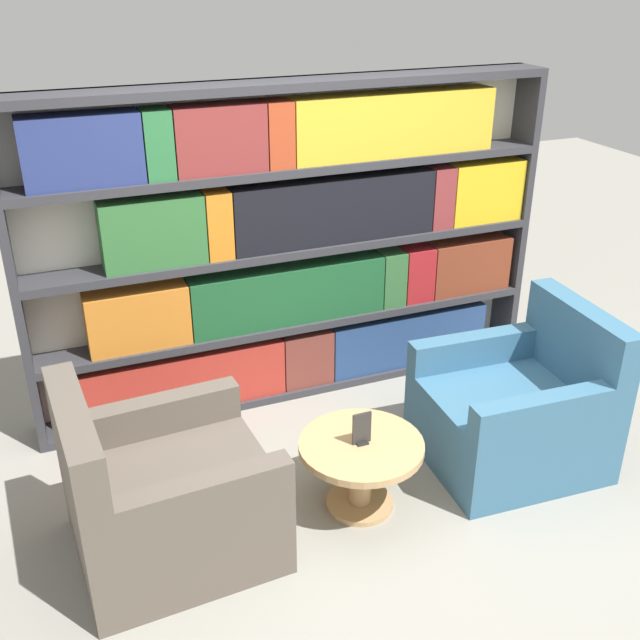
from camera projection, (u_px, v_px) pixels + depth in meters
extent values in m
plane|color=gray|center=(384.00, 508.00, 3.99)|extent=(14.00, 14.00, 0.00)
cube|color=silver|center=(287.00, 241.00, 4.78)|extent=(3.33, 0.05, 2.02)
cube|color=#333338|center=(14.00, 287.00, 4.12)|extent=(0.05, 0.30, 2.02)
cube|color=#333338|center=(513.00, 217.00, 5.23)|extent=(0.05, 0.30, 2.02)
cube|color=#333338|center=(296.00, 384.00, 5.11)|extent=(3.23, 0.30, 0.05)
cube|color=#333338|center=(295.00, 320.00, 4.90)|extent=(3.23, 0.30, 0.05)
cube|color=#333338|center=(293.00, 248.00, 4.67)|extent=(3.23, 0.30, 0.05)
cube|color=#333338|center=(292.00, 168.00, 4.45)|extent=(3.23, 0.30, 0.05)
cube|color=#333338|center=(291.00, 84.00, 4.24)|extent=(3.23, 0.30, 0.05)
cube|color=#B43227|center=(177.00, 381.00, 4.72)|extent=(1.38, 0.20, 0.38)
cube|color=brown|center=(305.00, 356.00, 5.01)|extent=(0.34, 0.20, 0.38)
cube|color=navy|center=(406.00, 337.00, 5.27)|extent=(1.17, 0.20, 0.38)
cube|color=orange|center=(138.00, 318.00, 4.44)|extent=(0.60, 0.20, 0.37)
cube|color=#1D562D|center=(287.00, 294.00, 4.76)|extent=(1.28, 0.20, 0.37)
cube|color=#346635|center=(390.00, 277.00, 5.01)|extent=(0.16, 0.20, 0.37)
cube|color=#A61F23|center=(415.00, 273.00, 5.08)|extent=(0.21, 0.20, 0.37)
cube|color=brown|center=(467.00, 265.00, 5.21)|extent=(0.59, 0.20, 0.37)
cube|color=#326D35|center=(152.00, 232.00, 4.26)|extent=(0.59, 0.20, 0.40)
cube|color=orange|center=(217.00, 224.00, 4.39)|extent=(0.15, 0.20, 0.40)
cube|color=black|center=(333.00, 209.00, 4.64)|extent=(1.32, 0.20, 0.40)
cube|color=maroon|center=(438.00, 196.00, 4.89)|extent=(0.15, 0.20, 0.40)
cube|color=gold|center=(483.00, 191.00, 5.01)|extent=(0.52, 0.20, 0.40)
cube|color=navy|center=(81.00, 150.00, 3.94)|extent=(0.62, 0.20, 0.38)
cube|color=#2B6F3C|center=(157.00, 144.00, 4.07)|extent=(0.16, 0.20, 0.38)
cube|color=maroon|center=(218.00, 139.00, 4.19)|extent=(0.52, 0.20, 0.38)
cube|color=#AE3F20|center=(277.00, 134.00, 4.31)|extent=(0.16, 0.20, 0.38)
cube|color=gold|center=(392.00, 124.00, 4.56)|extent=(1.32, 0.20, 0.38)
cube|color=brown|center=(174.00, 509.00, 3.64)|extent=(0.97, 0.89, 0.45)
cube|color=brown|center=(78.00, 453.00, 3.29)|extent=(0.19, 0.85, 0.46)
cube|color=brown|center=(206.00, 497.00, 3.23)|extent=(0.79, 0.16, 0.19)
cube|color=brown|center=(164.00, 413.00, 3.82)|extent=(0.79, 0.16, 0.19)
cube|color=#386684|center=(509.00, 425.00, 4.30)|extent=(0.98, 0.90, 0.45)
cube|color=#386684|center=(579.00, 344.00, 4.21)|extent=(0.19, 0.85, 0.46)
cube|color=#386684|center=(472.00, 350.00, 4.45)|extent=(0.80, 0.17, 0.19)
cube|color=#386684|center=(542.00, 413.00, 3.83)|extent=(0.80, 0.17, 0.19)
cylinder|color=tan|center=(360.00, 477.00, 3.93)|extent=(0.12, 0.12, 0.36)
cylinder|color=tan|center=(360.00, 503.00, 4.01)|extent=(0.36, 0.36, 0.03)
cylinder|color=tan|center=(361.00, 446.00, 3.85)|extent=(0.65, 0.65, 0.04)
cube|color=black|center=(361.00, 442.00, 3.84)|extent=(0.06, 0.06, 0.01)
cube|color=#2D2D2D|center=(362.00, 428.00, 3.80)|extent=(0.10, 0.01, 0.18)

